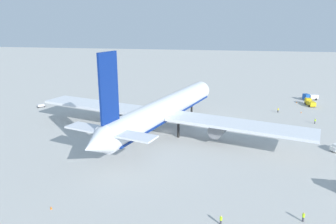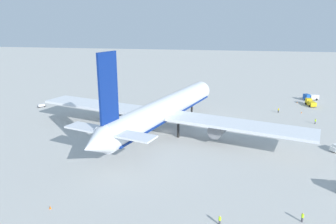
% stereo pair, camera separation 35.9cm
% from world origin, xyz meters
% --- Properties ---
extents(ground_plane, '(600.00, 600.00, 0.00)m').
position_xyz_m(ground_plane, '(0.00, 0.00, 0.00)').
color(ground_plane, '#B2B2AD').
extents(airliner, '(67.82, 81.06, 25.33)m').
position_xyz_m(airliner, '(-1.27, 0.30, 6.89)').
color(airliner, silver).
rests_on(airliner, ground).
extents(service_truck_0, '(6.45, 3.12, 2.52)m').
position_xyz_m(service_truck_0, '(40.39, -48.98, 1.28)').
color(service_truck_0, yellow).
rests_on(service_truck_0, ground).
extents(service_truck_2, '(4.77, 6.56, 2.66)m').
position_xyz_m(service_truck_2, '(50.51, -51.27, 1.38)').
color(service_truck_2, '#194CA5').
rests_on(service_truck_2, ground).
extents(baggage_cart_2, '(2.99, 2.98, 1.21)m').
position_xyz_m(baggage_cart_2, '(18.13, 52.50, 0.67)').
color(baggage_cart_2, '#595B60').
rests_on(baggage_cart_2, ground).
extents(ground_worker_0, '(0.50, 0.50, 1.66)m').
position_xyz_m(ground_worker_0, '(-42.02, -17.39, 0.84)').
color(ground_worker_0, '#3F3F47').
rests_on(ground_worker_0, ground).
extents(ground_worker_1, '(0.56, 0.56, 1.71)m').
position_xyz_m(ground_worker_1, '(16.40, -45.16, 0.87)').
color(ground_worker_1, '#3F3F47').
rests_on(ground_worker_1, ground).
extents(ground_worker_2, '(0.54, 0.54, 1.73)m').
position_xyz_m(ground_worker_2, '(28.01, -35.46, 0.88)').
color(ground_worker_2, black).
rests_on(ground_worker_2, ground).
extents(ground_worker_3, '(0.52, 0.52, 1.65)m').
position_xyz_m(ground_worker_3, '(47.61, -6.68, 0.83)').
color(ground_worker_3, navy).
rests_on(ground_worker_3, ground).
extents(ground_worker_4, '(0.54, 0.54, 1.68)m').
position_xyz_m(ground_worker_4, '(-38.66, -30.38, 0.85)').
color(ground_worker_4, '#3F3F47').
rests_on(ground_worker_4, ground).
extents(traffic_cone_0, '(0.36, 0.36, 0.55)m').
position_xyz_m(traffic_cone_0, '(28.89, -43.53, 0.28)').
color(traffic_cone_0, orange).
rests_on(traffic_cone_0, ground).
extents(traffic_cone_2, '(0.36, 0.36, 0.55)m').
position_xyz_m(traffic_cone_2, '(41.34, -0.62, 0.28)').
color(traffic_cone_2, orange).
rests_on(traffic_cone_2, ground).
extents(traffic_cone_3, '(0.36, 0.36, 0.55)m').
position_xyz_m(traffic_cone_3, '(-43.29, 11.42, 0.28)').
color(traffic_cone_3, orange).
rests_on(traffic_cone_3, ground).
extents(traffic_cone_4, '(0.36, 0.36, 0.55)m').
position_xyz_m(traffic_cone_4, '(44.23, -44.91, 0.28)').
color(traffic_cone_4, orange).
rests_on(traffic_cone_4, ground).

